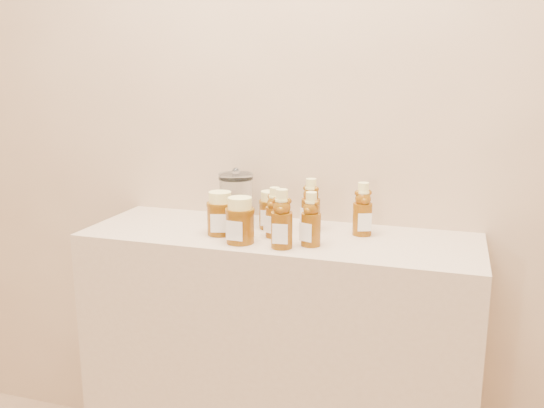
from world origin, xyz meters
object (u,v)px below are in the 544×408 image
(bear_bottle_back_left, at_px, (275,209))
(honey_jar_left, at_px, (220,213))
(bear_bottle_front_left, at_px, (282,215))
(display_table, at_px, (278,369))
(glass_canister, at_px, (236,196))

(bear_bottle_back_left, height_order, honey_jar_left, bear_bottle_back_left)
(bear_bottle_front_left, bearing_deg, display_table, 103.08)
(display_table, relative_size, bear_bottle_front_left, 6.35)
(bear_bottle_front_left, bearing_deg, glass_canister, 126.76)
(display_table, height_order, glass_canister, glass_canister)
(display_table, bearing_deg, honey_jar_left, -162.04)
(bear_bottle_back_left, xyz_separation_m, bear_bottle_front_left, (0.05, -0.10, 0.01))
(display_table, height_order, bear_bottle_front_left, bear_bottle_front_left)
(bear_bottle_front_left, height_order, honey_jar_left, bear_bottle_front_left)
(bear_bottle_back_left, xyz_separation_m, honey_jar_left, (-0.16, -0.02, -0.02))
(display_table, relative_size, bear_bottle_back_left, 7.05)
(bear_bottle_back_left, relative_size, bear_bottle_front_left, 0.90)
(glass_canister, bearing_deg, bear_bottle_front_left, -45.73)
(display_table, distance_m, bear_bottle_front_left, 0.56)
(bear_bottle_front_left, height_order, glass_canister, bear_bottle_front_left)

